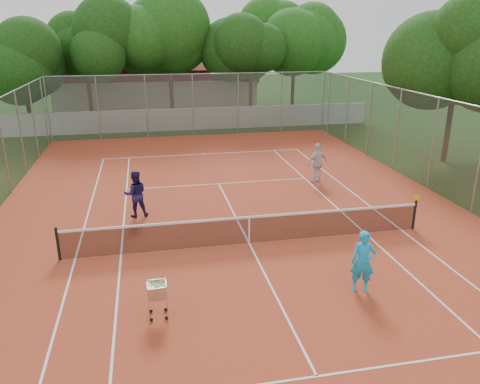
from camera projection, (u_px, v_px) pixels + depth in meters
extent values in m
plane|color=#13330D|center=(249.00, 244.00, 15.44)|extent=(120.00, 120.00, 0.00)
cube|color=#AD3E21|center=(249.00, 243.00, 15.43)|extent=(18.00, 34.00, 0.02)
cube|color=white|center=(249.00, 243.00, 15.43)|extent=(10.98, 23.78, 0.01)
cube|color=black|center=(249.00, 230.00, 15.27)|extent=(11.88, 0.10, 0.98)
cube|color=slate|center=(249.00, 186.00, 14.78)|extent=(18.00, 34.00, 4.00)
cube|color=silver|center=(191.00, 119.00, 32.77)|extent=(26.00, 0.30, 1.50)
cube|color=beige|center=(156.00, 83.00, 41.18)|extent=(16.40, 9.00, 4.40)
cube|color=#11370D|center=(185.00, 54.00, 34.15)|extent=(29.00, 19.00, 10.00)
imported|color=#1AA4DE|center=(363.00, 262.00, 12.37)|extent=(0.73, 0.60, 1.71)
imported|color=#1D194D|center=(136.00, 194.00, 17.40)|extent=(0.91, 0.74, 1.76)
imported|color=silver|center=(317.00, 163.00, 21.30)|extent=(1.16, 0.81, 1.83)
cube|color=silver|center=(158.00, 299.00, 11.33)|extent=(0.51, 0.51, 1.00)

